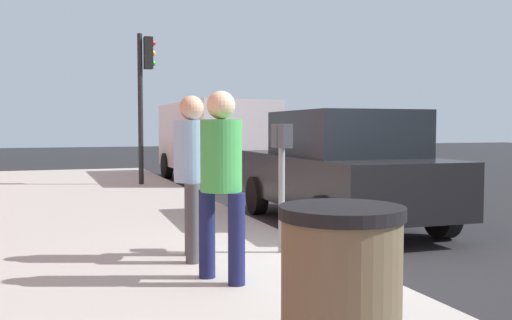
# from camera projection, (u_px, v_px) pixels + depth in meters

# --- Properties ---
(ground_plane) EXTENTS (80.00, 80.00, 0.00)m
(ground_plane) POSITION_uv_depth(u_px,v_px,m) (336.00, 269.00, 6.14)
(ground_plane) COLOR #232326
(ground_plane) RESTS_ON ground
(sidewalk_slab) EXTENTS (28.00, 6.00, 0.15)m
(sidewalk_slab) POSITION_uv_depth(u_px,v_px,m) (37.00, 289.00, 5.12)
(sidewalk_slab) COLOR #A8A59E
(sidewalk_slab) RESTS_ON ground_plane
(parking_meter) EXTENTS (0.36, 0.12, 1.41)m
(parking_meter) POSITION_uv_depth(u_px,v_px,m) (282.00, 160.00, 6.22)
(parking_meter) COLOR gray
(parking_meter) RESTS_ON sidewalk_slab
(pedestrian_at_meter) EXTENTS (0.51, 0.37, 1.70)m
(pedestrian_at_meter) POSITION_uv_depth(u_px,v_px,m) (192.00, 164.00, 5.91)
(pedestrian_at_meter) COLOR #47474C
(pedestrian_at_meter) RESTS_ON sidewalk_slab
(pedestrian_bystander) EXTENTS (0.47, 0.37, 1.69)m
(pedestrian_bystander) POSITION_uv_depth(u_px,v_px,m) (221.00, 171.00, 5.05)
(pedestrian_bystander) COLOR #191E4C
(pedestrian_bystander) RESTS_ON sidewalk_slab
(parked_sedan_near) EXTENTS (4.46, 2.09, 1.77)m
(parked_sedan_near) POSITION_uv_depth(u_px,v_px,m) (340.00, 168.00, 8.83)
(parked_sedan_near) COLOR black
(parked_sedan_near) RESTS_ON ground_plane
(parked_van_far) EXTENTS (5.24, 2.20, 2.18)m
(parked_van_far) POSITION_uv_depth(u_px,v_px,m) (214.00, 137.00, 15.66)
(parked_van_far) COLOR silver
(parked_van_far) RESTS_ON ground_plane
(traffic_signal) EXTENTS (0.24, 0.44, 3.60)m
(traffic_signal) POSITION_uv_depth(u_px,v_px,m) (144.00, 83.00, 13.67)
(traffic_signal) COLOR black
(traffic_signal) RESTS_ON sidewalk_slab
(trash_bin) EXTENTS (0.59, 0.59, 1.01)m
(trash_bin) POSITION_uv_depth(u_px,v_px,m) (341.00, 313.00, 2.67)
(trash_bin) COLOR brown
(trash_bin) RESTS_ON sidewalk_slab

